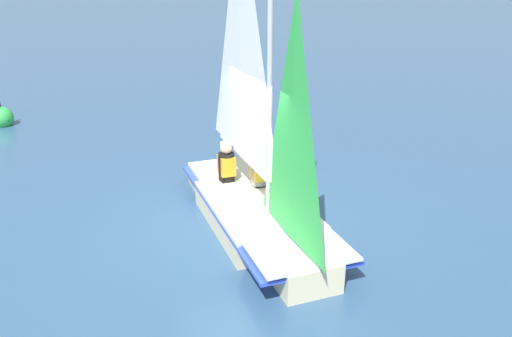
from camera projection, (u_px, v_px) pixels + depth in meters
name	position (u px, v px, depth m)	size (l,w,h in m)	color
ground_plane	(256.00, 225.00, 8.48)	(260.00, 260.00, 0.00)	#2D4C6B
sailboat_main	(255.00, 182.00, 8.24)	(1.76, 4.63, 5.33)	beige
sailor_helm	(259.00, 175.00, 8.93)	(0.32, 0.35, 1.16)	black
sailor_crew	(227.00, 170.00, 9.15)	(0.32, 0.35, 1.16)	black
buoy_marker	(2.00, 118.00, 14.08)	(0.63, 0.63, 1.05)	green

